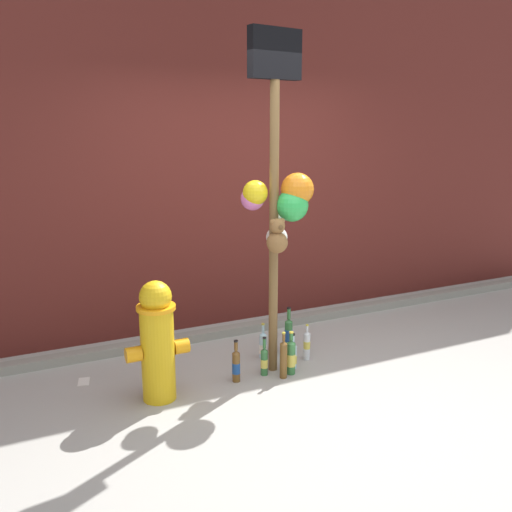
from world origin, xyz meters
The scene contains 16 objects.
ground_plane centered at (0.00, 0.00, 0.00)m, with size 14.00×14.00×0.00m, color #9E9B93.
building_wall centered at (0.00, 1.85, 1.77)m, with size 10.00×0.20×3.53m.
curb_strip centered at (0.00, 1.40, 0.04)m, with size 8.00×0.12×0.08m, color gray.
memorial_post centered at (-0.10, 0.52, 1.52)m, with size 0.55×0.39×2.66m.
fire_hydrant centered at (-1.13, 0.45, 0.46)m, with size 0.47×0.28×0.91m.
bottle_0 centered at (-0.11, 0.78, 0.12)m, with size 0.07×0.07×0.32m.
bottle_1 centered at (0.01, 0.82, 0.13)m, with size 0.06×0.06×0.33m.
bottle_2 centered at (-0.51, 0.46, 0.13)m, with size 0.06×0.06×0.35m.
bottle_3 centered at (-0.25, 0.47, 0.12)m, with size 0.06×0.06×0.32m.
bottle_4 centered at (-0.14, 0.36, 0.16)m, with size 0.06×0.06×0.39m.
bottle_5 centered at (0.14, 0.78, 0.17)m, with size 0.07×0.07×0.42m.
bottle_6 centered at (0.01, 0.49, 0.11)m, with size 0.08×0.08×0.30m.
bottle_7 centered at (0.21, 0.59, 0.13)m, with size 0.06×0.06×0.32m.
bottle_8 centered at (-0.05, 0.40, 0.15)m, with size 0.08×0.08×0.36m.
litter_0 centered at (-1.60, 0.97, 0.00)m, with size 0.15×0.09×0.01m, color silver.
litter_1 centered at (0.77, 1.45, 0.00)m, with size 0.15×0.07×0.01m, color silver.
Camera 1 is at (-2.10, -3.24, 1.98)m, focal length 38.76 mm.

